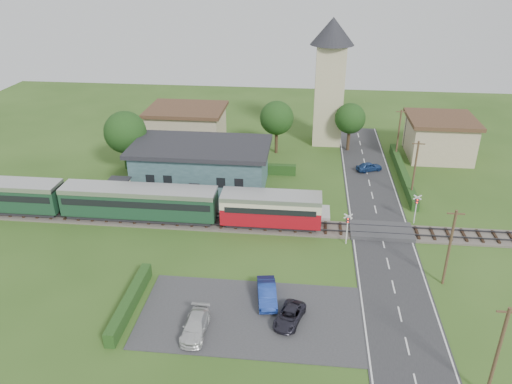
# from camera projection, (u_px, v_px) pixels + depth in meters

# --- Properties ---
(ground) EXTENTS (120.00, 120.00, 0.00)m
(ground) POSITION_uv_depth(u_px,v_px,m) (280.00, 238.00, 48.99)
(ground) COLOR #2D4C19
(railway_track) EXTENTS (76.00, 3.20, 0.49)m
(railway_track) POSITION_uv_depth(u_px,v_px,m) (281.00, 227.00, 50.73)
(railway_track) COLOR #4C443D
(railway_track) RESTS_ON ground
(road) EXTENTS (6.00, 70.00, 0.05)m
(road) POSITION_uv_depth(u_px,v_px,m) (383.00, 243.00, 48.01)
(road) COLOR #28282B
(road) RESTS_ON ground
(car_park) EXTENTS (17.00, 9.00, 0.08)m
(car_park) POSITION_uv_depth(u_px,v_px,m) (250.00, 316.00, 38.37)
(car_park) COLOR #333335
(car_park) RESTS_ON ground
(crossing_deck) EXTENTS (6.20, 3.40, 0.45)m
(crossing_deck) POSITION_uv_depth(u_px,v_px,m) (381.00, 231.00, 49.71)
(crossing_deck) COLOR #333335
(crossing_deck) RESTS_ON ground
(platform) EXTENTS (30.00, 3.00, 0.45)m
(platform) POSITION_uv_depth(u_px,v_px,m) (192.00, 206.00, 54.51)
(platform) COLOR gray
(platform) RESTS_ON ground
(equipment_hut) EXTENTS (2.30, 2.30, 2.55)m
(equipment_hut) POSITION_uv_depth(u_px,v_px,m) (119.00, 191.00, 54.62)
(equipment_hut) COLOR #C2B48D
(equipment_hut) RESTS_ON platform
(station_building) EXTENTS (16.00, 9.00, 5.30)m
(station_building) POSITION_uv_depth(u_px,v_px,m) (201.00, 165.00, 58.63)
(station_building) COLOR slate
(station_building) RESTS_ON ground
(train) EXTENTS (43.20, 2.90, 3.40)m
(train) POSITION_uv_depth(u_px,v_px,m) (110.00, 200.00, 51.55)
(train) COLOR #232328
(train) RESTS_ON ground
(church_tower) EXTENTS (6.00, 6.00, 17.60)m
(church_tower) POSITION_uv_depth(u_px,v_px,m) (330.00, 73.00, 69.14)
(church_tower) COLOR #C2B48D
(church_tower) RESTS_ON ground
(house_west) EXTENTS (10.80, 8.80, 5.50)m
(house_west) POSITION_uv_depth(u_px,v_px,m) (187.00, 126.00, 71.61)
(house_west) COLOR tan
(house_west) RESTS_ON ground
(house_east) EXTENTS (8.80, 8.80, 5.50)m
(house_east) POSITION_uv_depth(u_px,v_px,m) (439.00, 137.00, 67.33)
(house_east) COLOR tan
(house_east) RESTS_ON ground
(hedge_carpark) EXTENTS (0.80, 9.00, 1.20)m
(hedge_carpark) POSITION_uv_depth(u_px,v_px,m) (130.00, 302.00, 39.04)
(hedge_carpark) COLOR #193814
(hedge_carpark) RESTS_ON ground
(hedge_roadside) EXTENTS (0.80, 18.00, 1.20)m
(hedge_roadside) POSITION_uv_depth(u_px,v_px,m) (403.00, 174.00, 61.68)
(hedge_roadside) COLOR #193814
(hedge_roadside) RESTS_ON ground
(hedge_station) EXTENTS (22.00, 0.80, 1.30)m
(hedge_station) POSITION_uv_depth(u_px,v_px,m) (209.00, 167.00, 63.55)
(hedge_station) COLOR #193814
(hedge_station) RESTS_ON ground
(tree_a) EXTENTS (5.20, 5.20, 8.00)m
(tree_a) POSITION_uv_depth(u_px,v_px,m) (125.00, 132.00, 61.12)
(tree_a) COLOR #332316
(tree_a) RESTS_ON ground
(tree_b) EXTENTS (4.60, 4.60, 7.34)m
(tree_b) POSITION_uv_depth(u_px,v_px,m) (277.00, 118.00, 67.60)
(tree_b) COLOR #332316
(tree_b) RESTS_ON ground
(tree_c) EXTENTS (4.20, 4.20, 6.78)m
(tree_c) POSITION_uv_depth(u_px,v_px,m) (350.00, 119.00, 68.58)
(tree_c) COLOR #332316
(tree_c) RESTS_ON ground
(utility_pole_a) EXTENTS (1.40, 0.22, 7.00)m
(utility_pole_a) POSITION_uv_depth(u_px,v_px,m) (498.00, 353.00, 29.92)
(utility_pole_a) COLOR #473321
(utility_pole_a) RESTS_ON ground
(utility_pole_b) EXTENTS (1.40, 0.22, 7.00)m
(utility_pole_b) POSITION_uv_depth(u_px,v_px,m) (450.00, 247.00, 40.67)
(utility_pole_b) COLOR #473321
(utility_pole_b) RESTS_ON ground
(utility_pole_c) EXTENTS (1.40, 0.22, 7.00)m
(utility_pole_c) POSITION_uv_depth(u_px,v_px,m) (415.00, 170.00, 54.99)
(utility_pole_c) COLOR #473321
(utility_pole_c) RESTS_ON ground
(utility_pole_d) EXTENTS (1.40, 0.22, 7.00)m
(utility_pole_d) POSITION_uv_depth(u_px,v_px,m) (398.00, 134.00, 65.74)
(utility_pole_d) COLOR #473321
(utility_pole_d) RESTS_ON ground
(crossing_signal_near) EXTENTS (0.84, 0.28, 3.28)m
(crossing_signal_near) POSITION_uv_depth(u_px,v_px,m) (348.00, 224.00, 47.07)
(crossing_signal_near) COLOR silver
(crossing_signal_near) RESTS_ON ground
(crossing_signal_far) EXTENTS (0.84, 0.28, 3.28)m
(crossing_signal_far) POSITION_uv_depth(u_px,v_px,m) (416.00, 205.00, 50.68)
(crossing_signal_far) COLOR silver
(crossing_signal_far) RESTS_ON ground
(streetlamp_west) EXTENTS (0.30, 0.30, 5.15)m
(streetlamp_west) POSITION_uv_depth(u_px,v_px,m) (128.00, 134.00, 67.70)
(streetlamp_west) COLOR #3F3F47
(streetlamp_west) RESTS_ON ground
(streetlamp_east) EXTENTS (0.30, 0.30, 5.15)m
(streetlamp_east) POSITION_uv_depth(u_px,v_px,m) (406.00, 127.00, 70.30)
(streetlamp_east) COLOR #3F3F47
(streetlamp_east) RESTS_ON ground
(car_on_road) EXTENTS (3.57, 2.58, 1.13)m
(car_on_road) POSITION_uv_depth(u_px,v_px,m) (369.00, 167.00, 63.62)
(car_on_road) COLOR navy
(car_on_road) RESTS_ON road
(car_park_blue) EXTENTS (2.05, 4.29, 1.36)m
(car_park_blue) POSITION_uv_depth(u_px,v_px,m) (267.00, 293.00, 39.81)
(car_park_blue) COLOR navy
(car_park_blue) RESTS_ON car_park
(car_park_silver) EXTENTS (1.72, 4.13, 1.19)m
(car_park_silver) POSITION_uv_depth(u_px,v_px,m) (195.00, 326.00, 36.43)
(car_park_silver) COLOR silver
(car_park_silver) RESTS_ON car_park
(car_park_dark) EXTENTS (2.67, 4.01, 1.02)m
(car_park_dark) POSITION_uv_depth(u_px,v_px,m) (289.00, 316.00, 37.57)
(car_park_dark) COLOR black
(car_park_dark) RESTS_ON car_park
(pedestrian_near) EXTENTS (0.68, 0.51, 1.68)m
(pedestrian_near) POSITION_uv_depth(u_px,v_px,m) (242.00, 203.00, 53.01)
(pedestrian_near) COLOR gray
(pedestrian_near) RESTS_ON platform
(pedestrian_far) EXTENTS (0.97, 1.10, 1.89)m
(pedestrian_far) POSITION_uv_depth(u_px,v_px,m) (133.00, 197.00, 53.89)
(pedestrian_far) COLOR gray
(pedestrian_far) RESTS_ON platform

